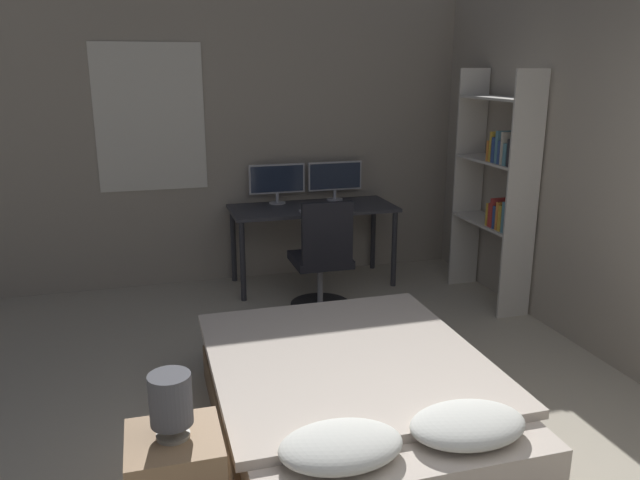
{
  "coord_description": "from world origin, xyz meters",
  "views": [
    {
      "loc": [
        -1.19,
        -1.61,
        2.04
      ],
      "look_at": [
        0.08,
        2.85,
        0.75
      ],
      "focal_mm": 35.0,
      "sensor_mm": 36.0,
      "label": 1
    }
  ],
  "objects_px": {
    "bookshelf": "(500,180)",
    "keyboard": "(319,211)",
    "office_chair": "(322,266)",
    "monitor_right": "(335,178)",
    "bed": "(353,402)",
    "bedside_lamp": "(171,401)",
    "desk": "(313,216)",
    "monitor_left": "(277,181)",
    "computer_mouse": "(347,208)"
  },
  "relations": [
    {
      "from": "bedside_lamp",
      "to": "keyboard",
      "type": "height_order",
      "value": "bedside_lamp"
    },
    {
      "from": "bedside_lamp",
      "to": "bookshelf",
      "type": "height_order",
      "value": "bookshelf"
    },
    {
      "from": "desk",
      "to": "keyboard",
      "type": "height_order",
      "value": "keyboard"
    },
    {
      "from": "bed",
      "to": "bookshelf",
      "type": "xyz_separation_m",
      "value": [
        1.89,
        1.68,
        0.88
      ]
    },
    {
      "from": "office_chair",
      "to": "bookshelf",
      "type": "distance_m",
      "value": 1.69
    },
    {
      "from": "bedside_lamp",
      "to": "desk",
      "type": "relative_size",
      "value": 0.18
    },
    {
      "from": "bookshelf",
      "to": "computer_mouse",
      "type": "bearing_deg",
      "value": 148.13
    },
    {
      "from": "office_chair",
      "to": "monitor_right",
      "type": "bearing_deg",
      "value": 66.71
    },
    {
      "from": "desk",
      "to": "office_chair",
      "type": "xyz_separation_m",
      "value": [
        -0.11,
        -0.69,
        -0.28
      ]
    },
    {
      "from": "office_chair",
      "to": "computer_mouse",
      "type": "bearing_deg",
      "value": 51.3
    },
    {
      "from": "bed",
      "to": "office_chair",
      "type": "height_order",
      "value": "office_chair"
    },
    {
      "from": "bed",
      "to": "desk",
      "type": "relative_size",
      "value": 1.27
    },
    {
      "from": "desk",
      "to": "monitor_right",
      "type": "distance_m",
      "value": 0.49
    },
    {
      "from": "monitor_right",
      "to": "bookshelf",
      "type": "distance_m",
      "value": 1.62
    },
    {
      "from": "bed",
      "to": "monitor_left",
      "type": "xyz_separation_m",
      "value": [
        0.19,
        2.85,
        0.75
      ]
    },
    {
      "from": "monitor_right",
      "to": "bookshelf",
      "type": "xyz_separation_m",
      "value": [
        1.11,
        -1.17,
        0.13
      ]
    },
    {
      "from": "bed",
      "to": "keyboard",
      "type": "height_order",
      "value": "keyboard"
    },
    {
      "from": "desk",
      "to": "monitor_right",
      "type": "xyz_separation_m",
      "value": [
        0.29,
        0.23,
        0.31
      ]
    },
    {
      "from": "bedside_lamp",
      "to": "office_chair",
      "type": "distance_m",
      "value": 2.87
    },
    {
      "from": "computer_mouse",
      "to": "office_chair",
      "type": "relative_size",
      "value": 0.07
    },
    {
      "from": "monitor_right",
      "to": "bookshelf",
      "type": "relative_size",
      "value": 0.27
    },
    {
      "from": "monitor_right",
      "to": "computer_mouse",
      "type": "distance_m",
      "value": 0.5
    },
    {
      "from": "office_chair",
      "to": "bookshelf",
      "type": "bearing_deg",
      "value": -9.06
    },
    {
      "from": "bed",
      "to": "office_chair",
      "type": "relative_size",
      "value": 2.0
    },
    {
      "from": "desk",
      "to": "bookshelf",
      "type": "distance_m",
      "value": 1.74
    },
    {
      "from": "office_chair",
      "to": "bookshelf",
      "type": "relative_size",
      "value": 0.49
    },
    {
      "from": "monitor_left",
      "to": "keyboard",
      "type": "bearing_deg",
      "value": -57.63
    },
    {
      "from": "bedside_lamp",
      "to": "monitor_left",
      "type": "distance_m",
      "value": 3.63
    },
    {
      "from": "bedside_lamp",
      "to": "monitor_right",
      "type": "distance_m",
      "value": 3.86
    },
    {
      "from": "desk",
      "to": "computer_mouse",
      "type": "bearing_deg",
      "value": -40.59
    },
    {
      "from": "bedside_lamp",
      "to": "bookshelf",
      "type": "bearing_deg",
      "value": 38.09
    },
    {
      "from": "bookshelf",
      "to": "keyboard",
      "type": "bearing_deg",
      "value": 153.26
    },
    {
      "from": "bed",
      "to": "monitor_right",
      "type": "bearing_deg",
      "value": 74.78
    },
    {
      "from": "monitor_left",
      "to": "keyboard",
      "type": "height_order",
      "value": "monitor_left"
    },
    {
      "from": "computer_mouse",
      "to": "monitor_left",
      "type": "bearing_deg",
      "value": 140.5
    },
    {
      "from": "monitor_left",
      "to": "office_chair",
      "type": "bearing_deg",
      "value": -78.74
    },
    {
      "from": "bookshelf",
      "to": "desk",
      "type": "bearing_deg",
      "value": 146.32
    },
    {
      "from": "bed",
      "to": "computer_mouse",
      "type": "relative_size",
      "value": 28.21
    },
    {
      "from": "monitor_right",
      "to": "bed",
      "type": "bearing_deg",
      "value": -105.22
    },
    {
      "from": "office_chair",
      "to": "bed",
      "type": "bearing_deg",
      "value": -101.08
    },
    {
      "from": "bedside_lamp",
      "to": "monitor_left",
      "type": "height_order",
      "value": "monitor_left"
    },
    {
      "from": "bedside_lamp",
      "to": "bed",
      "type": "bearing_deg",
      "value": 30.03
    },
    {
      "from": "desk",
      "to": "bed",
      "type": "bearing_deg",
      "value": -100.47
    },
    {
      "from": "bed",
      "to": "monitor_left",
      "type": "bearing_deg",
      "value": 86.14
    },
    {
      "from": "monitor_left",
      "to": "desk",
      "type": "bearing_deg",
      "value": -38.47
    },
    {
      "from": "desk",
      "to": "office_chair",
      "type": "relative_size",
      "value": 1.57
    },
    {
      "from": "bedside_lamp",
      "to": "desk",
      "type": "xyz_separation_m",
      "value": [
        1.48,
        3.19,
        -0.04
      ]
    },
    {
      "from": "monitor_right",
      "to": "keyboard",
      "type": "distance_m",
      "value": 0.58
    },
    {
      "from": "bed",
      "to": "monitor_right",
      "type": "distance_m",
      "value": 3.05
    },
    {
      "from": "computer_mouse",
      "to": "bookshelf",
      "type": "height_order",
      "value": "bookshelf"
    }
  ]
}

